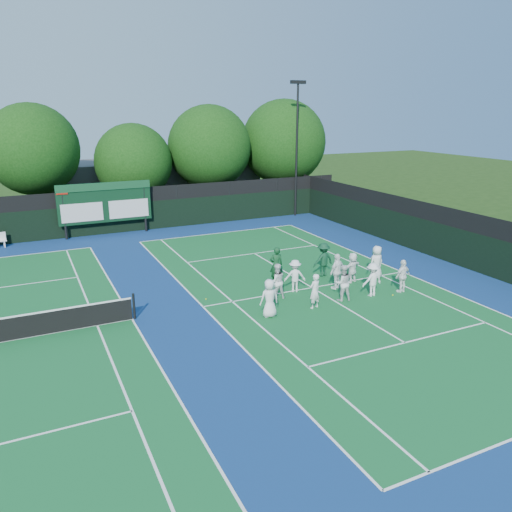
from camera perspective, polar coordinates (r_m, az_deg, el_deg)
name	(u,v)px	position (r m, az deg, el deg)	size (l,w,h in m)	color
ground	(324,295)	(23.09, 7.73, -4.41)	(120.00, 120.00, 0.00)	#1C380F
court_apron	(191,309)	(21.50, -7.38, -6.02)	(34.00, 32.00, 0.01)	navy
near_court	(312,288)	(23.88, 6.43, -3.62)	(11.05, 23.85, 0.01)	#125B28
back_fence	(120,213)	(35.14, -15.25, 4.77)	(34.00, 0.08, 3.00)	black
divider_fence_right	(455,239)	(29.10, 21.78, 1.77)	(0.08, 32.00, 3.00)	black
scoreboard	(105,203)	(34.42, -16.88, 5.82)	(6.00, 0.21, 3.55)	black
clubhouse	(149,184)	(43.56, -12.11, 8.06)	(18.00, 6.00, 4.00)	#505055
light_pole_right	(297,134)	(38.92, 4.71, 13.75)	(1.20, 0.30, 10.12)	black
tree_b	(35,152)	(37.64, -23.90, 10.83)	(6.16, 6.16, 8.57)	black
tree_c	(135,164)	(38.57, -13.62, 10.17)	(5.64, 5.64, 7.16)	black
tree_d	(211,149)	(40.16, -5.16, 12.07)	(6.48, 6.48, 8.48)	black
tree_e	(285,144)	(42.88, 3.29, 12.62)	(7.00, 7.00, 8.93)	black
tennis_ball_1	(322,272)	(26.08, 7.59, -1.83)	(0.07, 0.07, 0.07)	#AFC517
tennis_ball_2	(393,295)	(23.58, 15.36, -4.33)	(0.07, 0.07, 0.07)	#AFC517
tennis_ball_3	(206,299)	(22.40, -5.75, -4.92)	(0.07, 0.07, 0.07)	#AFC517
tennis_ball_4	(273,271)	(26.01, 2.00, -1.74)	(0.07, 0.07, 0.07)	#AFC517
player_front_0	(269,298)	(20.30, 1.55, -4.84)	(0.79, 0.51, 1.61)	white
player_front_1	(315,291)	(21.29, 6.72, -4.01)	(0.56, 0.37, 1.54)	white
player_front_2	(343,283)	(22.30, 9.87, -3.03)	(0.80, 0.62, 1.64)	silver
player_front_3	(372,280)	(23.10, 13.14, -2.65)	(1.00, 0.58, 1.55)	white
player_front_4	(403,276)	(23.92, 16.42, -2.21)	(0.92, 0.38, 1.57)	white
player_back_0	(277,281)	(22.20, 2.37, -2.90)	(0.79, 0.62, 1.63)	silver
player_back_1	(295,276)	(23.09, 4.47, -2.28)	(0.99, 0.57, 1.53)	silver
player_back_2	(337,271)	(23.66, 9.26, -1.74)	(1.01, 0.42, 1.72)	white
player_back_3	(352,268)	(24.72, 10.95, -1.30)	(1.39, 0.44, 1.50)	white
player_back_4	(376,262)	(25.47, 13.60, -0.71)	(0.82, 0.54, 1.69)	white
coach_left	(276,265)	(24.19, 2.31, -1.03)	(0.65, 0.43, 1.79)	#103C1D
coach_right	(323,260)	(25.31, 7.69, -0.43)	(1.12, 0.65, 1.74)	#0F3A22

